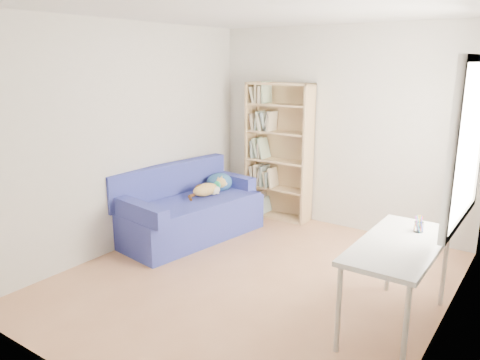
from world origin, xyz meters
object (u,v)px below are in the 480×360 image
(bookshelf, at_px, (278,157))
(sofa, at_px, (189,210))
(pen_cup, at_px, (419,226))
(desk, at_px, (399,250))

(bookshelf, bearing_deg, sofa, -112.68)
(pen_cup, bearing_deg, bookshelf, 145.59)
(sofa, distance_m, bookshelf, 1.49)
(sofa, distance_m, desk, 2.87)
(desk, distance_m, pen_cup, 0.36)
(sofa, height_order, bookshelf, bookshelf)
(desk, bearing_deg, bookshelf, 139.65)
(pen_cup, bearing_deg, desk, -99.32)
(sofa, xyz_separation_m, desk, (2.78, -0.62, 0.35))
(bookshelf, relative_size, desk, 1.44)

